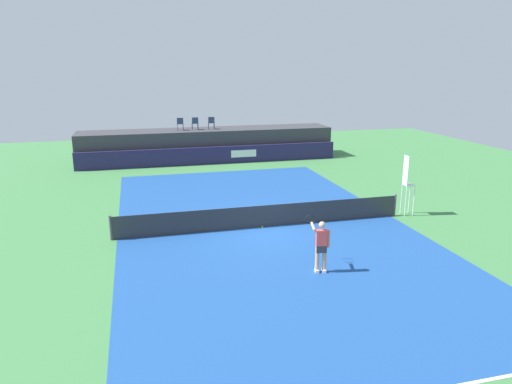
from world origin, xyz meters
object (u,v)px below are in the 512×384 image
object	(u,v)px
spectator_chair_far_left	(180,123)
net_post_far	(395,205)
umpire_chair	(407,181)
tennis_ball	(262,227)
spectator_chair_left	(195,123)
net_post_near	(111,228)
spectator_chair_center	(211,122)
tennis_player	(321,245)

from	to	relation	value
spectator_chair_far_left	net_post_far	size ratio (longest dim) A/B	0.89
umpire_chair	tennis_ball	size ratio (longest dim) A/B	40.59
spectator_chair_far_left	tennis_ball	bearing A→B (deg)	-83.15
umpire_chair	spectator_chair_left	bearing A→B (deg)	116.63
umpire_chair	net_post_near	bearing A→B (deg)	-179.97
net_post_near	spectator_chair_center	bearing A→B (deg)	66.78
umpire_chair	spectator_chair_far_left	bearing A→B (deg)	119.74
spectator_chair_far_left	tennis_ball	distance (m)	15.56
umpire_chair	tennis_player	distance (m)	7.77
spectator_chair_left	tennis_ball	xyz separation A→B (m)	(0.78, -15.25, -2.66)
tennis_player	tennis_ball	world-z (taller)	tennis_player
umpire_chair	net_post_far	size ratio (longest dim) A/B	2.76
spectator_chair_center	net_post_near	world-z (taller)	spectator_chair_center
umpire_chair	tennis_player	size ratio (longest dim) A/B	1.56
umpire_chair	net_post_far	world-z (taller)	umpire_chair
net_post_near	spectator_chair_far_left	bearing A→B (deg)	74.15
spectator_chair_far_left	net_post_near	world-z (taller)	spectator_chair_far_left
tennis_ball	umpire_chair	bearing A→B (deg)	1.01
umpire_chair	tennis_player	bearing A→B (deg)	-141.70
umpire_chair	net_post_near	world-z (taller)	umpire_chair
spectator_chair_far_left	tennis_player	xyz separation A→B (m)	(2.55, -19.90, -1.73)
spectator_chair_far_left	net_post_far	distance (m)	17.29
spectator_chair_center	net_post_far	world-z (taller)	spectator_chair_center
tennis_player	umpire_chair	bearing A→B (deg)	38.30
spectator_chair_left	tennis_ball	distance (m)	15.50
spectator_chair_left	tennis_ball	bearing A→B (deg)	-87.06
spectator_chair_center	tennis_ball	bearing A→B (deg)	-91.43
spectator_chair_left	net_post_near	xyz separation A→B (m)	(-5.34, -15.13, -2.19)
spectator_chair_left	net_post_far	bearing A→B (deg)	-64.97
spectator_chair_center	tennis_player	xyz separation A→B (m)	(0.34, -19.94, -1.73)
spectator_chair_center	spectator_chair_left	bearing A→B (deg)	-179.29
net_post_far	net_post_near	bearing A→B (deg)	180.00
spectator_chair_far_left	spectator_chair_left	bearing A→B (deg)	1.20
spectator_chair_center	umpire_chair	bearing A→B (deg)	-67.02
spectator_chair_left	tennis_player	distance (m)	20.06
umpire_chair	tennis_ball	world-z (taller)	umpire_chair
spectator_chair_center	net_post_far	bearing A→B (deg)	-68.72
tennis_player	tennis_ball	distance (m)	4.82
net_post_near	tennis_ball	world-z (taller)	net_post_near
umpire_chair	spectator_chair_center	bearing A→B (deg)	112.98
net_post_near	tennis_ball	bearing A→B (deg)	-1.07
umpire_chair	tennis_ball	xyz separation A→B (m)	(-6.80, -0.12, -1.55)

